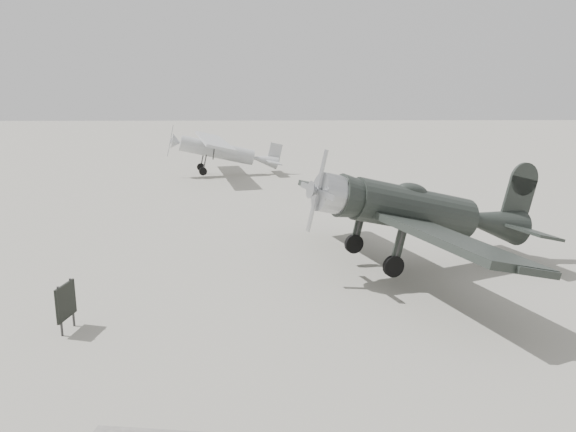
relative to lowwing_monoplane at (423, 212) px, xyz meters
name	(u,v)px	position (x,y,z in m)	size (l,w,h in m)	color
ground	(273,297)	(-4.43, -2.07, -1.82)	(160.00, 160.00, 0.00)	gray
lowwing_monoplane	(423,212)	(0.00, 0.00, 0.00)	(7.73, 10.59, 3.44)	black
highwing_monoplane	(222,148)	(-7.62, 18.89, -0.09)	(7.00, 9.80, 2.77)	#9A9D9F
sign_board	(66,302)	(-9.10, -4.07, -1.12)	(0.18, 0.80, 1.16)	#333333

